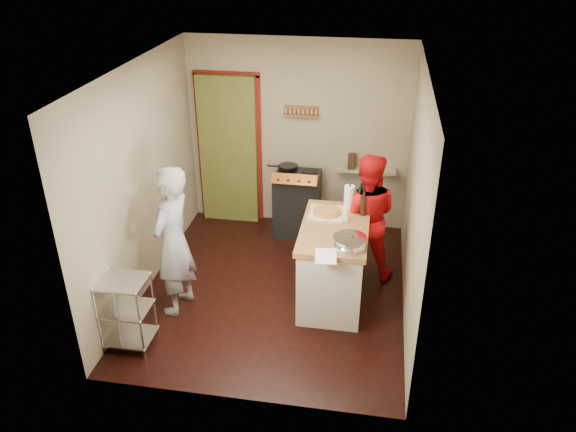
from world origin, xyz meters
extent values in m
plane|color=black|center=(0.00, 0.00, 0.00)|extent=(3.50, 3.50, 0.00)
cube|color=gray|center=(0.00, 1.75, 1.30)|extent=(3.00, 0.04, 2.60)
cube|color=#565B23|center=(-0.95, 1.80, 1.05)|extent=(0.80, 0.40, 2.10)
cube|color=maroon|center=(-1.37, 1.73, 1.05)|extent=(0.06, 0.06, 2.10)
cube|color=maroon|center=(-0.53, 1.73, 1.05)|extent=(0.06, 0.06, 2.10)
cube|color=maroon|center=(-0.95, 1.73, 2.10)|extent=(0.90, 0.06, 0.06)
cube|color=brown|center=(0.05, 1.70, 1.60)|extent=(0.46, 0.09, 0.03)
cube|color=brown|center=(0.05, 1.74, 1.66)|extent=(0.46, 0.02, 0.12)
cube|color=olive|center=(0.05, 1.70, 1.66)|extent=(0.42, 0.04, 0.07)
cube|color=gray|center=(0.95, 1.65, 0.90)|extent=(0.80, 0.18, 0.04)
cube|color=black|center=(0.75, 1.65, 1.02)|extent=(0.10, 0.14, 0.22)
cube|color=gray|center=(-1.50, 0.00, 1.30)|extent=(0.04, 3.50, 2.60)
cube|color=gray|center=(1.50, 0.00, 1.30)|extent=(0.04, 3.50, 2.60)
cube|color=white|center=(0.00, 0.00, 2.61)|extent=(3.00, 3.50, 0.02)
cube|color=black|center=(0.05, 1.43, 0.40)|extent=(0.60, 0.55, 0.80)
cube|color=black|center=(0.05, 1.43, 0.83)|extent=(0.60, 0.55, 0.06)
cube|color=brown|center=(0.05, 1.15, 0.92)|extent=(0.60, 0.15, 0.17)
cylinder|color=black|center=(-0.10, 1.56, 0.91)|extent=(0.26, 0.26, 0.05)
cylinder|color=silver|center=(-1.50, -1.38, 0.40)|extent=(0.02, 0.02, 0.80)
cylinder|color=silver|center=(-1.06, -1.38, 0.40)|extent=(0.02, 0.02, 0.80)
cylinder|color=silver|center=(-1.50, -1.02, 0.40)|extent=(0.02, 0.02, 0.80)
cylinder|color=silver|center=(-1.06, -1.02, 0.40)|extent=(0.02, 0.02, 0.80)
cube|color=silver|center=(-1.28, -1.20, 0.10)|extent=(0.48, 0.40, 0.02)
cube|color=silver|center=(-1.28, -1.20, 0.45)|extent=(0.48, 0.40, 0.02)
cube|color=silver|center=(-1.28, -1.20, 0.78)|extent=(0.48, 0.40, 0.02)
cube|color=beige|center=(0.68, -0.05, 0.44)|extent=(0.67, 1.18, 0.87)
cube|color=olive|center=(0.68, -0.05, 0.90)|extent=(0.73, 1.24, 0.06)
cube|color=beige|center=(0.57, 0.22, 0.95)|extent=(0.40, 0.40, 0.02)
cylinder|color=#BF7D3B|center=(0.57, 0.22, 0.97)|extent=(0.32, 0.32, 0.02)
ellipsoid|color=silver|center=(0.87, -0.45, 0.99)|extent=(0.35, 0.35, 0.11)
cylinder|color=white|center=(0.80, 0.42, 1.07)|extent=(0.12, 0.12, 0.28)
cylinder|color=silver|center=(0.79, 0.09, 1.02)|extent=(0.06, 0.06, 0.17)
cube|color=white|center=(0.65, -0.67, 0.94)|extent=(0.24, 0.32, 0.00)
cylinder|color=black|center=(0.93, 0.44, 1.09)|extent=(0.08, 0.08, 0.31)
cylinder|color=black|center=(0.97, 0.28, 1.09)|extent=(0.08, 0.08, 0.31)
cylinder|color=black|center=(0.92, 0.34, 1.09)|extent=(0.08, 0.08, 0.31)
imported|color=#A9A9AE|center=(-1.00, -0.51, 0.85)|extent=(0.50, 0.68, 1.70)
imported|color=red|center=(1.00, 0.52, 0.79)|extent=(0.77, 0.61, 1.57)
camera|label=1|loc=(1.06, -5.38, 3.88)|focal=35.00mm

